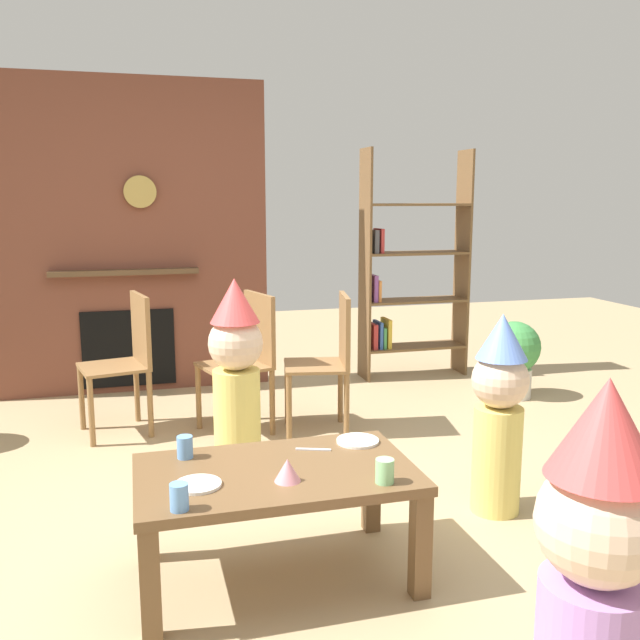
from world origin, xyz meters
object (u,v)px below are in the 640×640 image
birthday_cake_slice (287,470)px  coffee_table (276,486)px  paper_plate_front (198,485)px  dining_chair_middle (247,354)px  paper_cup_center (185,447)px  paper_plate_rear (358,441)px  dining_chair_left (127,355)px  potted_plant_tall (514,355)px  paper_cup_near_right (385,471)px  dining_chair_right (330,355)px  child_by_the_chairs (236,371)px  bookshelf (407,277)px  child_in_pink (499,409)px  paper_cup_near_left (179,497)px  child_with_cone_hat (594,584)px

birthday_cake_slice → coffee_table: bearing=98.7°
paper_plate_front → dining_chair_middle: 1.94m
coffee_table → paper_cup_center: 0.41m
paper_plate_front → paper_plate_rear: 0.77m
dining_chair_left → potted_plant_tall: 2.83m
birthday_cake_slice → dining_chair_left: bearing=105.5°
paper_plate_rear → dining_chair_middle: bearing=97.9°
paper_plate_front → coffee_table: bearing=14.3°
paper_cup_near_right → dining_chair_left: size_ratio=0.10×
dining_chair_middle → dining_chair_right: (0.51, -0.18, 0.00)m
child_by_the_chairs → dining_chair_middle: child_by_the_chairs is taller
paper_cup_near_right → potted_plant_tall: size_ratio=0.16×
child_by_the_chairs → dining_chair_right: size_ratio=1.20×
bookshelf → birthday_cake_slice: bookshelf is taller
dining_chair_right → potted_plant_tall: dining_chair_right is taller
paper_plate_rear → child_in_pink: 0.75m
paper_cup_center → birthday_cake_slice: size_ratio=0.92×
paper_cup_near_left → coffee_table: bearing=33.9°
child_with_cone_hat → paper_plate_rear: bearing=-18.7°
coffee_table → dining_chair_left: (-0.56, 1.97, 0.13)m
birthday_cake_slice → child_by_the_chairs: child_by_the_chairs is taller
paper_cup_center → child_by_the_chairs: bearing=69.1°
paper_cup_near_right → dining_chair_middle: dining_chair_middle is taller
coffee_table → paper_plate_rear: (0.40, 0.20, 0.08)m
paper_cup_near_right → child_in_pink: 0.95m
bookshelf → dining_chair_left: bearing=-159.6°
child_by_the_chairs → dining_chair_middle: (0.17, 0.67, -0.06)m
dining_chair_left → paper_plate_rear: bearing=106.1°
coffee_table → paper_plate_front: (-0.31, -0.08, 0.08)m
dining_chair_middle → potted_plant_tall: dining_chair_middle is taller
paper_plate_front → child_in_pink: (1.46, 0.38, 0.05)m
child_with_cone_hat → child_in_pink: size_ratio=1.13×
paper_cup_near_left → paper_cup_near_right: 0.75m
paper_cup_center → child_with_cone_hat: size_ratio=0.08×
birthday_cake_slice → dining_chair_right: size_ratio=0.11×
paper_cup_near_right → paper_plate_rear: size_ratio=0.50×
child_in_pink → paper_plate_front: bearing=-0.1°
dining_chair_left → birthday_cake_slice: bearing=92.9°
paper_plate_front → dining_chair_middle: dining_chair_middle is taller
coffee_table → paper_cup_center: bearing=147.1°
child_in_pink → birthday_cake_slice: bearing=5.9°
paper_plate_front → dining_chair_right: size_ratio=0.19×
bookshelf → coffee_table: (-1.72, -2.82, -0.47)m
paper_plate_front → birthday_cake_slice: (0.33, -0.04, 0.04)m
paper_plate_rear → birthday_cake_slice: size_ratio=1.85×
bookshelf → dining_chair_left: 2.45m
birthday_cake_slice → dining_chair_middle: size_ratio=0.11×
paper_cup_center → dining_chair_middle: 1.67m
paper_cup_center → paper_plate_front: paper_cup_center is taller
dining_chair_middle → dining_chair_right: 0.54m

